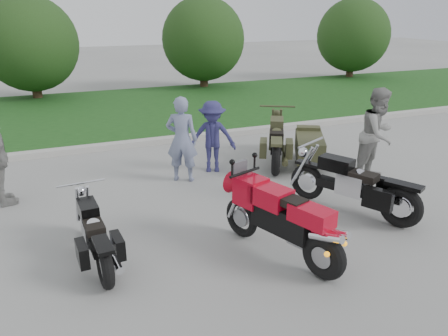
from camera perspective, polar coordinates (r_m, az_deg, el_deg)
name	(u,v)px	position (r m, az deg, el deg)	size (l,w,h in m)	color
ground	(257,249)	(6.80, 4.33, -10.48)	(80.00, 80.00, 0.00)	#A0A19B
curb	(159,141)	(12.01, -8.48, 3.54)	(60.00, 0.30, 0.15)	#B1AEA6
grass_strip	(130,110)	(15.95, -12.18, 7.41)	(60.00, 8.00, 0.14)	#296322
tree_mid_left	(30,44)	(18.75, -24.00, 14.60)	(3.60, 3.60, 4.00)	#3F2B1C
tree_mid_right	(203,39)	(19.91, -2.71, 16.45)	(3.60, 3.60, 4.00)	#3F2B1C
tree_far_right	(353,35)	(23.81, 16.52, 16.29)	(3.60, 3.60, 4.00)	#3F2B1C
sportbike_red	(283,218)	(6.35, 7.65, -6.52)	(0.96, 2.16, 1.07)	black
cruiser_left	(95,237)	(6.51, -16.49, -8.67)	(0.42, 2.08, 0.80)	black
cruiser_right	(357,188)	(8.02, 16.98, -2.50)	(1.28, 2.29, 0.96)	black
cruiser_sidecar	(296,145)	(10.31, 9.34, 2.94)	(1.93, 2.38, 0.98)	black
person_stripe	(182,139)	(9.11, -5.53, 3.74)	(0.66, 0.43, 1.80)	gray
person_grey	(378,134)	(9.74, 19.45, 4.20)	(0.95, 0.74, 1.95)	gray
person_denim	(212,137)	(9.63, -1.52, 4.09)	(1.03, 0.59, 1.59)	navy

